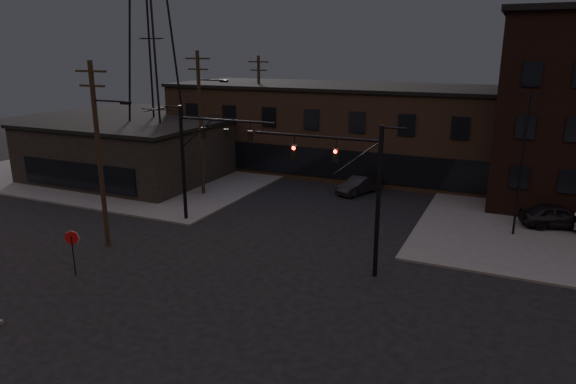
# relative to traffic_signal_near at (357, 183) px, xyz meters

# --- Properties ---
(ground) EXTENTS (140.00, 140.00, 0.00)m
(ground) POSITION_rel_traffic_signal_near_xyz_m (-5.36, -4.50, -4.93)
(ground) COLOR black
(ground) RESTS_ON ground
(sidewalk_nw) EXTENTS (30.00, 30.00, 0.15)m
(sidewalk_nw) POSITION_rel_traffic_signal_near_xyz_m (-27.36, 17.50, -4.86)
(sidewalk_nw) COLOR #474744
(sidewalk_nw) RESTS_ON ground
(building_row) EXTENTS (40.00, 12.00, 8.00)m
(building_row) POSITION_rel_traffic_signal_near_xyz_m (-5.36, 23.50, -0.93)
(building_row) COLOR #4C3628
(building_row) RESTS_ON ground
(building_left) EXTENTS (16.00, 12.00, 5.00)m
(building_left) POSITION_rel_traffic_signal_near_xyz_m (-25.36, 11.50, -2.43)
(building_left) COLOR black
(building_left) RESTS_ON ground
(traffic_signal_near) EXTENTS (7.12, 0.24, 8.00)m
(traffic_signal_near) POSITION_rel_traffic_signal_near_xyz_m (0.00, 0.00, 0.00)
(traffic_signal_near) COLOR black
(traffic_signal_near) RESTS_ON ground
(traffic_signal_far) EXTENTS (7.12, 0.24, 8.00)m
(traffic_signal_far) POSITION_rel_traffic_signal_near_xyz_m (-12.07, 3.50, 0.08)
(traffic_signal_far) COLOR black
(traffic_signal_far) RESTS_ON ground
(stop_sign) EXTENTS (0.72, 0.33, 2.48)m
(stop_sign) POSITION_rel_traffic_signal_near_xyz_m (-13.36, -6.49, -3.09)
(stop_sign) COLOR black
(stop_sign) RESTS_ON ground
(utility_pole_near) EXTENTS (3.70, 0.28, 11.00)m
(utility_pole_near) POSITION_rel_traffic_signal_near_xyz_m (-14.79, -2.50, 0.94)
(utility_pole_near) COLOR black
(utility_pole_near) RESTS_ON ground
(utility_pole_mid) EXTENTS (3.70, 0.28, 11.50)m
(utility_pole_mid) POSITION_rel_traffic_signal_near_xyz_m (-15.79, 9.50, 1.19)
(utility_pole_mid) COLOR black
(utility_pole_mid) RESTS_ON ground
(utility_pole_far) EXTENTS (2.20, 0.28, 11.00)m
(utility_pole_far) POSITION_rel_traffic_signal_near_xyz_m (-16.86, 21.50, 0.85)
(utility_pole_far) COLOR black
(utility_pole_far) RESTS_ON ground
(transmission_tower) EXTENTS (7.00, 7.00, 25.00)m
(transmission_tower) POSITION_rel_traffic_signal_near_xyz_m (-23.36, 13.50, 7.57)
(transmission_tower) COLOR black
(transmission_tower) RESTS_ON ground
(lot_light_a) EXTENTS (1.50, 0.28, 9.14)m
(lot_light_a) POSITION_rel_traffic_signal_near_xyz_m (7.64, 9.50, 0.58)
(lot_light_a) COLOR black
(lot_light_a) RESTS_ON ground
(parked_car_lot_a) EXTENTS (5.02, 3.23, 1.59)m
(parked_car_lot_a) POSITION_rel_traffic_signal_near_xyz_m (10.22, 12.11, -3.99)
(parked_car_lot_a) COLOR black
(parked_car_lot_a) RESTS_ON sidewalk_ne
(car_crossing) EXTENTS (3.00, 4.55, 1.42)m
(car_crossing) POSITION_rel_traffic_signal_near_xyz_m (-4.36, 15.25, -4.22)
(car_crossing) COLOR black
(car_crossing) RESTS_ON ground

